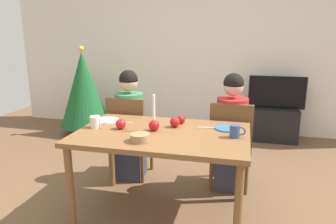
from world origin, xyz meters
TOP-DOWN VIEW (x-y plane):
  - ground_plane at (0.00, 0.00)m, footprint 7.68×7.68m
  - back_wall at (0.00, 2.60)m, footprint 6.40×0.10m
  - dining_table at (0.00, 0.00)m, footprint 1.40×0.90m
  - chair_left at (-0.53, 0.61)m, footprint 0.40×0.40m
  - chair_right at (0.53, 0.61)m, footprint 0.40×0.40m
  - person_left_child at (-0.53, 0.64)m, footprint 0.30×0.30m
  - person_right_child at (0.53, 0.64)m, footprint 0.30×0.30m
  - tv_stand at (1.09, 2.30)m, footprint 0.64×0.40m
  - tv at (1.09, 2.30)m, footprint 0.79×0.05m
  - christmas_tree at (-1.75, 1.92)m, footprint 0.74×0.74m
  - candle_centerpiece at (-0.07, 0.02)m, footprint 0.09×0.09m
  - plate_left at (-0.58, 0.20)m, footprint 0.22×0.22m
  - plate_right at (0.52, 0.21)m, footprint 0.22×0.22m
  - mug_left at (-0.58, -0.01)m, footprint 0.13×0.09m
  - mug_right at (0.58, -0.00)m, footprint 0.12×0.08m
  - fork_left at (-0.41, 0.17)m, footprint 0.18×0.03m
  - fork_right at (0.35, 0.19)m, footprint 0.18×0.05m
  - bowl_walnuts at (-0.10, -0.26)m, footprint 0.15×0.15m
  - apple_near_candle at (0.07, 0.16)m, footprint 0.09×0.09m
  - apple_by_left_plate at (0.10, 0.28)m, footprint 0.08×0.08m
  - apple_by_right_mug at (-0.36, -0.00)m, footprint 0.09×0.09m

SIDE VIEW (x-z plane):
  - ground_plane at x=0.00m, z-range 0.00..0.00m
  - tv_stand at x=1.09m, z-range 0.00..0.48m
  - chair_left at x=-0.53m, z-range 0.06..0.96m
  - chair_right at x=0.53m, z-range 0.06..0.96m
  - person_left_child at x=-0.53m, z-range -0.02..1.16m
  - person_right_child at x=0.53m, z-range -0.02..1.16m
  - dining_table at x=0.00m, z-range 0.29..1.04m
  - christmas_tree at x=-1.75m, z-range 0.03..1.38m
  - tv at x=1.09m, z-range 0.48..0.94m
  - fork_left at x=-0.41m, z-range 0.75..0.76m
  - fork_right at x=0.35m, z-range 0.75..0.76m
  - plate_left at x=-0.58m, z-range 0.75..0.76m
  - plate_right at x=0.52m, z-range 0.75..0.76m
  - bowl_walnuts at x=-0.10m, z-range 0.75..0.81m
  - apple_by_left_plate at x=0.10m, z-range 0.75..0.83m
  - apple_by_right_mug at x=-0.36m, z-range 0.75..0.84m
  - apple_near_candle at x=0.07m, z-range 0.75..0.84m
  - mug_left at x=-0.58m, z-range 0.75..0.85m
  - mug_right at x=0.58m, z-range 0.75..0.85m
  - candle_centerpiece at x=-0.07m, z-range 0.66..0.97m
  - back_wall at x=0.00m, z-range 0.00..2.60m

